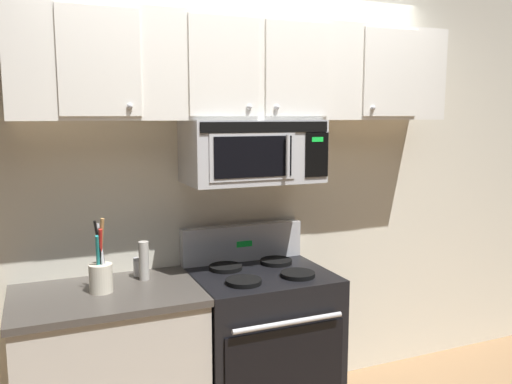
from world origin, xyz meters
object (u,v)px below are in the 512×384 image
over_range_microwave (252,151)px  stove_range (260,345)px  salt_shaker (137,267)px  pepper_mill (144,261)px  utensil_crock_cream (101,273)px

over_range_microwave → stove_range: bearing=-89.9°
salt_shaker → over_range_microwave: bearing=-7.6°
over_range_microwave → pepper_mill: bearing=179.2°
utensil_crock_cream → salt_shaker: utensil_crock_cream is taller
utensil_crock_cream → pepper_mill: bearing=26.0°
stove_range → pepper_mill: bearing=168.7°
pepper_mill → utensil_crock_cream: bearing=-154.0°
salt_shaker → pepper_mill: (0.02, -0.08, 0.05)m
over_range_microwave → utensil_crock_cream: size_ratio=2.00×
stove_range → utensil_crock_cream: (-0.86, 0.01, 0.53)m
stove_range → utensil_crock_cream: bearing=179.3°
stove_range → salt_shaker: stove_range is taller
stove_range → salt_shaker: 0.83m
over_range_microwave → salt_shaker: over_range_microwave is taller
utensil_crock_cream → pepper_mill: size_ratio=1.81×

